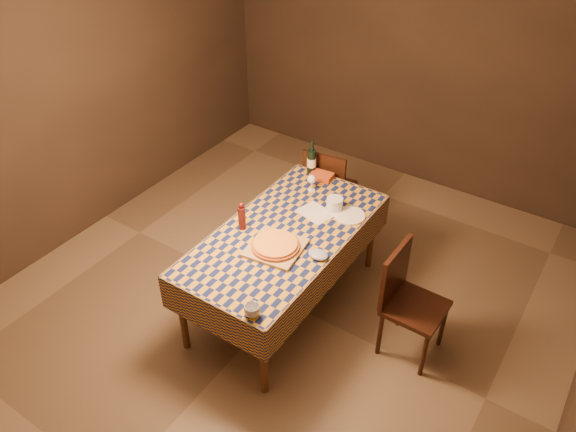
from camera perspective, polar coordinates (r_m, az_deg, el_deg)
The scene contains 16 objects.
room at distance 4.06m, azimuth -0.39°, elevation 4.75°, with size 5.00×5.10×2.70m.
dining_table at distance 4.44m, azimuth -0.36°, elevation -2.46°, with size 0.94×1.84×0.77m.
cutting_board at distance 4.23m, azimuth -1.28°, elevation -3.25°, with size 0.39×0.39×0.02m, color tan.
pizza at distance 4.21m, azimuth -1.29°, elevation -2.94°, with size 0.43×0.43×0.04m.
pepper_mill at distance 4.38m, azimuth -4.72°, elevation -0.05°, with size 0.08×0.08×0.25m.
bowl at distance 4.24m, azimuth -1.63°, elevation -2.90°, with size 0.16×0.16×0.05m, color #5D424E.
wine_glass at distance 4.82m, azimuth 2.41°, elevation 3.70°, with size 0.08×0.08×0.15m.
wine_bottle at distance 5.04m, azimuth 2.41°, elevation 5.56°, with size 0.09×0.09×0.33m.
deli_tub at distance 4.62m, azimuth 4.76°, elevation 1.20°, with size 0.13×0.13×0.11m, color white.
takeout_container at distance 5.03m, azimuth 3.44°, elevation 4.07°, with size 0.20×0.14×0.05m, color #AF4217.
white_plate at distance 4.59m, azimuth 6.28°, elevation 0.05°, with size 0.25×0.25×0.01m, color white.
tumbler at distance 3.72m, azimuth -3.64°, elevation -9.56°, with size 0.11×0.11×0.09m, color silver.
flour_patch at distance 4.60m, azimuth 2.81°, elevation 0.33°, with size 0.28×0.21×0.00m, color silver.
flour_bag at distance 4.16m, azimuth 3.10°, elevation -3.94°, with size 0.16×0.12×0.05m, color #98A4C3.
chair_far at distance 5.38m, azimuth 4.02°, elevation 3.03°, with size 0.48×0.48×0.93m.
chair_right at distance 4.31m, azimuth 11.95°, elevation -8.00°, with size 0.44×0.43×0.93m.
Camera 1 is at (1.93, -2.85, 3.50)m, focal length 35.00 mm.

